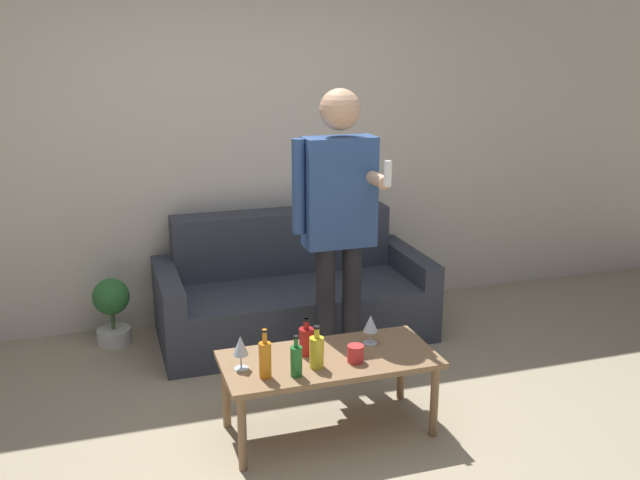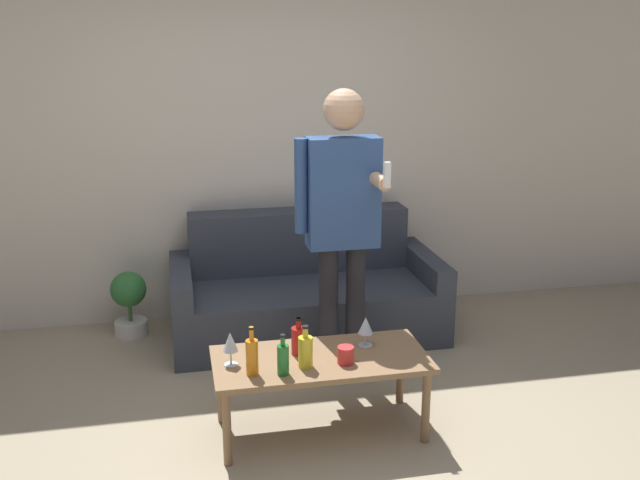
{
  "view_description": "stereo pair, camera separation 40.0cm",
  "coord_description": "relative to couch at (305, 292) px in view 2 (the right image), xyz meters",
  "views": [
    {
      "loc": [
        -0.99,
        -2.98,
        2.06
      ],
      "look_at": [
        0.18,
        0.68,
        0.95
      ],
      "focal_mm": 40.0,
      "sensor_mm": 36.0,
      "label": 1
    },
    {
      "loc": [
        -0.6,
        -3.08,
        2.06
      ],
      "look_at": [
        0.18,
        0.68,
        0.95
      ],
      "focal_mm": 40.0,
      "sensor_mm": 36.0,
      "label": 2
    }
  ],
  "objects": [
    {
      "name": "couch",
      "position": [
        0.0,
        0.0,
        0.0
      ],
      "size": [
        1.87,
        0.89,
        0.84
      ],
      "color": "#383D47",
      "rests_on": "ground_plane"
    },
    {
      "name": "bottle_dark",
      "position": [
        -0.27,
        -1.45,
        0.23
      ],
      "size": [
        0.07,
        0.07,
        0.22
      ],
      "color": "yellow",
      "rests_on": "coffee_table"
    },
    {
      "name": "bottle_green",
      "position": [
        -0.39,
        -1.51,
        0.23
      ],
      "size": [
        0.06,
        0.06,
        0.21
      ],
      "color": "#23752D",
      "rests_on": "coffee_table"
    },
    {
      "name": "ground_plane",
      "position": [
        -0.27,
        -1.61,
        -0.29
      ],
      "size": [
        16.0,
        16.0,
        0.0
      ],
      "primitive_type": "plane",
      "color": "tan"
    },
    {
      "name": "bottle_yellow",
      "position": [
        -0.54,
        -1.48,
        0.24
      ],
      "size": [
        0.06,
        0.06,
        0.25
      ],
      "color": "orange",
      "rests_on": "coffee_table"
    },
    {
      "name": "coffee_table",
      "position": [
        -0.17,
        -1.36,
        0.09
      ],
      "size": [
        1.13,
        0.53,
        0.43
      ],
      "color": "#8E6B47",
      "rests_on": "ground_plane"
    },
    {
      "name": "wine_glass_far",
      "position": [
        -0.64,
        -1.35,
        0.27
      ],
      "size": [
        0.08,
        0.08,
        0.18
      ],
      "color": "silver",
      "rests_on": "coffee_table"
    },
    {
      "name": "potted_plant",
      "position": [
        -1.23,
        0.18,
        -0.03
      ],
      "size": [
        0.25,
        0.25,
        0.47
      ],
      "color": "silver",
      "rests_on": "ground_plane"
    },
    {
      "name": "person_standing_front",
      "position": [
        0.08,
        -0.78,
        0.77
      ],
      "size": [
        0.49,
        0.45,
        1.77
      ],
      "color": "#232328",
      "rests_on": "ground_plane"
    },
    {
      "name": "wine_glass_near",
      "position": [
        0.1,
        -1.26,
        0.26
      ],
      "size": [
        0.08,
        0.08,
        0.17
      ],
      "color": "silver",
      "rests_on": "coffee_table"
    },
    {
      "name": "cup_on_table",
      "position": [
        -0.06,
        -1.45,
        0.19
      ],
      "size": [
        0.09,
        0.09,
        0.09
      ],
      "color": "red",
      "rests_on": "coffee_table"
    },
    {
      "name": "bottle_orange",
      "position": [
        -0.27,
        -1.29,
        0.22
      ],
      "size": [
        0.08,
        0.08,
        0.2
      ],
      "color": "#B21E1E",
      "rests_on": "coffee_table"
    },
    {
      "name": "wall_back",
      "position": [
        -0.27,
        0.47,
        1.06
      ],
      "size": [
        8.0,
        0.06,
        2.7
      ],
      "color": "beige",
      "rests_on": "ground_plane"
    }
  ]
}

